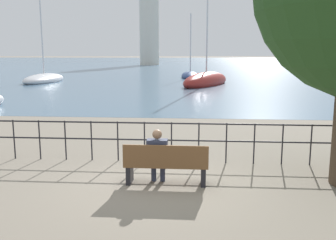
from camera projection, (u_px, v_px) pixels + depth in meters
name	position (u px, v px, depth m)	size (l,w,h in m)	color
ground_plane	(166.00, 183.00, 8.09)	(1000.00, 1000.00, 0.00)	gray
harbor_water	(196.00, 61.00, 163.59)	(600.00, 300.00, 0.01)	slate
park_bench	(166.00, 165.00, 7.96)	(1.79, 0.45, 0.90)	brown
seated_person_left	(157.00, 154.00, 8.01)	(0.44, 0.35, 1.19)	#2D3347
promenade_railing	(171.00, 136.00, 9.60)	(11.25, 0.04, 1.05)	black
sailboat_0	(190.00, 76.00, 44.60)	(2.39, 6.67, 7.76)	navy
sailboat_3	(44.00, 79.00, 37.69)	(2.58, 8.16, 10.51)	silver
sailboat_4	(206.00, 81.00, 33.88)	(5.51, 9.08, 10.17)	maroon
harbor_lighthouse	(149.00, 18.00, 95.92)	(5.02, 5.02, 25.61)	silver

